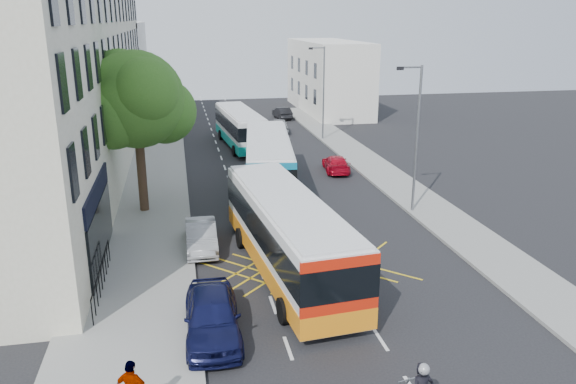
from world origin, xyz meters
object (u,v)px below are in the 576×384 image
bus_far (240,127)px  parked_car_silver (201,236)px  lamp_near (416,132)px  distant_car_dark (282,113)px  street_tree (136,101)px  lamp_far (322,88)px  parked_car_blue (212,316)px  distant_car_silver (279,125)px  red_hatchback (336,164)px  bus_mid (268,162)px  distant_car_grey (239,122)px  bus_near (288,234)px

bus_far → parked_car_silver: 22.48m
lamp_near → distant_car_dark: bearing=92.5°
street_tree → lamp_far: 22.57m
parked_car_blue → street_tree: bearing=103.3°
bus_far → distant_car_silver: bearing=45.5°
parked_car_silver → red_hatchback: size_ratio=1.01×
lamp_far → bus_mid: 15.73m
distant_car_silver → distant_car_grey: bearing=-25.1°
bus_mid → distant_car_dark: bearing=85.0°
lamp_far → distant_car_dark: lamp_far is taller
street_tree → distant_car_grey: 25.41m
lamp_far → distant_car_grey: bearing=136.2°
parked_car_silver → bus_near: bearing=-42.8°
parked_car_blue → distant_car_silver: bearing=77.3°
street_tree → parked_car_silver: (2.91, -5.95, -5.63)m
street_tree → distant_car_dark: (13.31, 28.73, -5.66)m
red_hatchback → distant_car_grey: distant_car_grey is taller
lamp_far → bus_near: size_ratio=0.66×
bus_near → distant_car_silver: bearing=74.7°
street_tree → parked_car_blue: (2.91, -13.73, -5.50)m
parked_car_blue → bus_near: bearing=53.3°
bus_near → parked_car_silver: bus_near is taller
lamp_near → parked_car_silver: size_ratio=1.98×
lamp_far → distant_car_silver: size_ratio=2.03×
bus_near → parked_car_blue: 5.78m
street_tree → red_hatchback: bearing=26.2°
lamp_near → distant_car_grey: 27.55m
bus_near → street_tree: bearing=119.2°
lamp_far → lamp_near: bearing=-90.0°
parked_car_silver → distant_car_dark: parked_car_silver is taller
distant_car_silver → distant_car_dark: bearing=-97.4°
red_hatchback → distant_car_grey: size_ratio=0.78×
lamp_near → lamp_far: same height
bus_mid → distant_car_silver: size_ratio=3.08×
bus_near → distant_car_dark: 38.60m
lamp_far → bus_near: 27.69m
bus_mid → street_tree: bearing=-149.2°
bus_far → distant_car_dark: size_ratio=2.89×
lamp_far → distant_car_silver: 6.59m
bus_near → distant_car_silver: bus_near is taller
distant_car_silver → bus_far: bearing=55.8°
parked_car_blue → parked_car_silver: parked_car_blue is taller
bus_far → red_hatchback: 11.28m
street_tree → bus_near: bearing=-55.2°
bus_far → distant_car_grey: (0.69, 7.39, -0.89)m
lamp_near → bus_mid: size_ratio=0.66×
lamp_near → red_hatchback: lamp_near is taller
distant_car_grey → distant_car_dark: distant_car_grey is taller
street_tree → parked_car_silver: size_ratio=2.18×
parked_car_blue → distant_car_dark: (10.40, 42.46, -0.16)m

